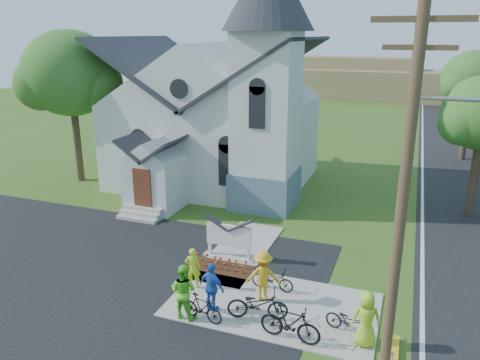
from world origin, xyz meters
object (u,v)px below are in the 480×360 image
at_px(bike_2, 258,304).
at_px(cyclist_4, 366,319).
at_px(bike_3, 290,323).
at_px(utility_pole, 407,185).
at_px(cyclist_2, 212,287).
at_px(church_sign, 229,236).
at_px(cyclist_0, 193,268).
at_px(bike_4, 350,322).
at_px(cyclist_3, 263,276).
at_px(bike_1, 202,308).
at_px(bike_0, 272,279).
at_px(cyclist_1, 183,291).

height_order(bike_2, cyclist_4, cyclist_4).
height_order(bike_2, bike_3, bike_3).
height_order(utility_pole, cyclist_2, utility_pole).
distance_m(church_sign, cyclist_0, 2.65).
distance_m(cyclist_4, bike_4, 0.77).
bearing_deg(bike_4, cyclist_2, 110.78).
xyz_separation_m(cyclist_0, cyclist_3, (2.62, 0.10, 0.13)).
relative_size(cyclist_0, bike_2, 0.79).
bearing_deg(church_sign, bike_1, -79.27).
bearing_deg(bike_2, cyclist_2, 77.88).
bearing_deg(bike_3, bike_4, -55.16).
height_order(bike_0, bike_3, bike_3).
bearing_deg(cyclist_0, church_sign, -118.87).
xyz_separation_m(church_sign, bike_3, (3.73, -4.40, -0.40)).
height_order(cyclist_1, bike_3, cyclist_1).
bearing_deg(bike_4, bike_0, 77.48).
relative_size(cyclist_1, cyclist_4, 1.07).
distance_m(bike_3, cyclist_4, 2.22).
bearing_deg(utility_pole, church_sign, 144.40).
distance_m(utility_pole, bike_0, 7.09).
bearing_deg(cyclist_3, bike_2, 82.28).
height_order(cyclist_0, cyclist_2, cyclist_2).
bearing_deg(church_sign, bike_0, -36.57).
relative_size(bike_0, bike_2, 0.80).
bearing_deg(cyclist_3, bike_4, 145.77).
bearing_deg(cyclist_3, cyclist_2, 24.53).
relative_size(utility_pole, bike_1, 6.63).
distance_m(bike_1, bike_4, 4.63).
relative_size(cyclist_1, cyclist_2, 1.08).
bearing_deg(utility_pole, bike_3, 173.95).
xyz_separation_m(cyclist_4, bike_4, (-0.50, 0.37, -0.45)).
bearing_deg(bike_4, cyclist_1, 117.33).
relative_size(cyclist_1, bike_3, 0.98).
relative_size(church_sign, bike_3, 1.15).
relative_size(utility_pole, bike_4, 6.29).
xyz_separation_m(bike_1, cyclist_4, (5.03, 0.57, 0.42)).
height_order(church_sign, bike_2, church_sign).
distance_m(utility_pole, cyclist_0, 8.55).
bearing_deg(bike_2, cyclist_3, -5.48).
relative_size(cyclist_2, cyclist_3, 0.95).
height_order(cyclist_0, bike_2, cyclist_0).
distance_m(bike_1, bike_2, 1.79).
height_order(bike_0, cyclist_1, cyclist_1).
bearing_deg(cyclist_2, church_sign, -59.83).
bearing_deg(cyclist_1, cyclist_4, -170.57).
relative_size(utility_pole, bike_3, 5.25).
bearing_deg(cyclist_2, bike_1, 100.88).
relative_size(bike_1, bike_4, 0.95).
distance_m(cyclist_2, bike_4, 4.49).
height_order(cyclist_0, cyclist_1, cyclist_1).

